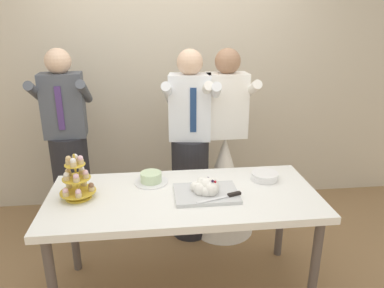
% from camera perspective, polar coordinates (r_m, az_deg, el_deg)
% --- Properties ---
extents(ground_plane, '(8.00, 8.00, 0.00)m').
position_cam_1_polar(ground_plane, '(2.88, -1.21, -21.74)').
color(ground_plane, olive).
extents(rear_wall, '(5.20, 0.10, 2.90)m').
position_cam_1_polar(rear_wall, '(3.67, -3.59, 12.46)').
color(rear_wall, beige).
rests_on(rear_wall, ground_plane).
extents(dessert_table, '(1.80, 0.80, 0.78)m').
position_cam_1_polar(dessert_table, '(2.47, -1.32, -9.43)').
color(dessert_table, white).
rests_on(dessert_table, ground_plane).
extents(cupcake_stand, '(0.23, 0.23, 0.31)m').
position_cam_1_polar(cupcake_stand, '(2.45, -17.71, -5.50)').
color(cupcake_stand, gold).
rests_on(cupcake_stand, dessert_table).
extents(main_cake_tray, '(0.43, 0.31, 0.13)m').
position_cam_1_polar(main_cake_tray, '(2.41, 2.30, -7.15)').
color(main_cake_tray, silver).
rests_on(main_cake_tray, dessert_table).
extents(plate_stack, '(0.20, 0.20, 0.05)m').
position_cam_1_polar(plate_stack, '(2.68, 11.34, -5.00)').
color(plate_stack, white).
rests_on(plate_stack, dessert_table).
extents(round_cake, '(0.24, 0.24, 0.08)m').
position_cam_1_polar(round_cake, '(2.60, -6.47, -5.39)').
color(round_cake, white).
rests_on(round_cake, dessert_table).
extents(person_groom, '(0.52, 0.54, 1.66)m').
position_cam_1_polar(person_groom, '(3.12, -0.29, -2.13)').
color(person_groom, '#232328').
rests_on(person_groom, ground_plane).
extents(person_bride, '(0.56, 0.56, 1.66)m').
position_cam_1_polar(person_bride, '(3.26, 5.08, -4.39)').
color(person_bride, white).
rests_on(person_bride, ground_plane).
extents(person_guest, '(0.48, 0.51, 1.66)m').
position_cam_1_polar(person_guest, '(3.36, -18.77, -1.61)').
color(person_guest, '#232328').
rests_on(person_guest, ground_plane).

